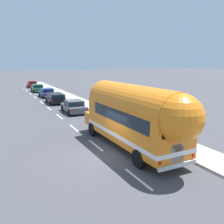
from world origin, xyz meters
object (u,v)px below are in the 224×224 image
(car_third, at_px, (47,92))
(car_fifth, at_px, (32,84))
(car_second, at_px, (56,98))
(car_fourth, at_px, (38,88))
(painted_bus, at_px, (135,115))
(car_lead, at_px, (74,106))

(car_third, bearing_deg, car_fifth, 89.30)
(car_second, height_order, car_fifth, same)
(car_second, height_order, car_fourth, same)
(car_third, height_order, car_fifth, same)
(painted_bus, relative_size, car_lead, 2.51)
(painted_bus, height_order, car_fifth, painted_bus)
(car_fifth, bearing_deg, car_lead, -90.07)
(painted_bus, distance_m, car_second, 19.72)
(car_third, relative_size, car_fourth, 0.99)
(painted_bus, xyz_separation_m, car_second, (-0.26, 19.66, -1.51))
(painted_bus, bearing_deg, car_lead, 89.48)
(car_lead, relative_size, car_fourth, 0.99)
(car_second, height_order, car_third, same)
(painted_bus, distance_m, car_fourth, 33.97)
(painted_bus, height_order, car_second, painted_bus)
(car_lead, height_order, car_third, same)
(car_third, bearing_deg, car_lead, -89.31)
(car_lead, relative_size, car_third, 1.00)
(car_second, bearing_deg, car_fourth, 89.87)
(car_lead, distance_m, car_second, 6.81)
(car_lead, height_order, car_fourth, same)
(car_third, height_order, car_fourth, same)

